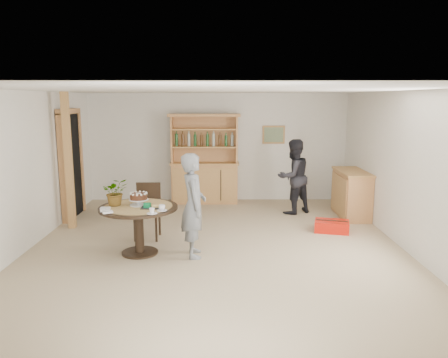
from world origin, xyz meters
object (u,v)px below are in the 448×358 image
at_px(dining_chair, 148,207).
at_px(adult_person, 293,177).
at_px(teen_boy, 193,205).
at_px(hutch, 205,173).
at_px(red_suitcase, 332,226).
at_px(sideboard, 351,193).
at_px(dining_table, 139,216).

distance_m(dining_chair, adult_person, 3.21).
bearing_deg(teen_boy, dining_chair, 34.73).
height_order(hutch, red_suitcase, hutch).
xyz_separation_m(sideboard, red_suitcase, (-0.65, -1.07, -0.37)).
bearing_deg(dining_table, hutch, 75.52).
height_order(dining_chair, red_suitcase, dining_chair).
bearing_deg(dining_chair, teen_boy, -46.78).
xyz_separation_m(sideboard, adult_person, (-1.16, 0.24, 0.31)).
bearing_deg(red_suitcase, sideboard, 73.04).
relative_size(dining_table, adult_person, 0.77).
xyz_separation_m(hutch, teen_boy, (-0.04, -3.53, 0.10)).
xyz_separation_m(dining_table, teen_boy, (0.85, -0.10, 0.19)).
height_order(dining_table, adult_person, adult_person).
height_order(teen_boy, red_suitcase, teen_boy).
xyz_separation_m(hutch, dining_chair, (-0.89, -2.60, -0.15)).
bearing_deg(dining_chair, adult_person, 30.89).
bearing_deg(dining_table, dining_chair, 89.92).
bearing_deg(teen_boy, adult_person, -44.83).
bearing_deg(sideboard, dining_table, -150.83).
relative_size(hutch, teen_boy, 1.29).
distance_m(dining_table, dining_chair, 0.83).
height_order(dining_chair, adult_person, adult_person).
xyz_separation_m(teen_boy, adult_person, (1.92, 2.53, -0.01)).
bearing_deg(red_suitcase, dining_chair, -160.54).
bearing_deg(sideboard, adult_person, 168.25).
distance_m(teen_boy, red_suitcase, 2.80).
xyz_separation_m(hutch, red_suitcase, (2.39, -2.31, -0.59)).
bearing_deg(teen_boy, red_suitcase, -70.97).
xyz_separation_m(sideboard, teen_boy, (-3.08, -2.29, 0.32)).
distance_m(dining_table, teen_boy, 0.88).
relative_size(sideboard, red_suitcase, 1.85).
height_order(hutch, adult_person, hutch).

